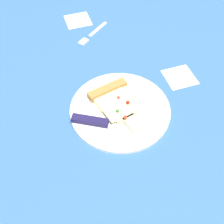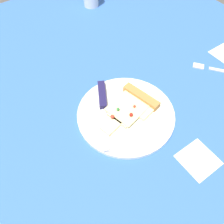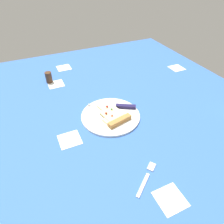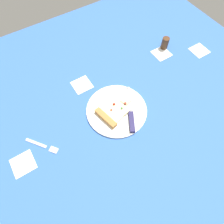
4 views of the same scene
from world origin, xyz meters
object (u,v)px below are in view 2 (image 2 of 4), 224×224
at_px(plate, 126,114).
at_px(knife, 103,107).
at_px(pizza_slice, 132,106).
at_px(fork, 213,69).

xyz_separation_m(plate, knife, (-0.05, -0.04, 0.01)).
height_order(plate, knife, knife).
bearing_deg(pizza_slice, fork, -107.00).
bearing_deg(knife, plate, 159.08).
height_order(plate, pizza_slice, pizza_slice).
relative_size(pizza_slice, knife, 0.85).
distance_m(plate, knife, 0.07).
relative_size(plate, pizza_slice, 1.51).
bearing_deg(fork, knife, 132.47).
bearing_deg(knife, pizza_slice, 175.30).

